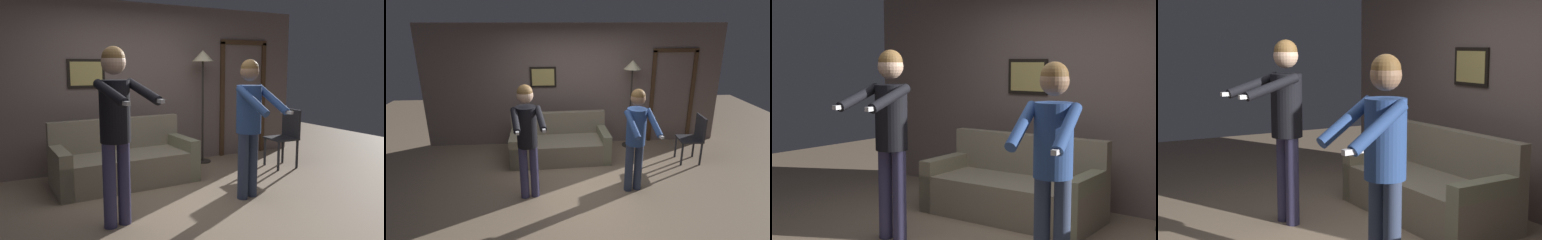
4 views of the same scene
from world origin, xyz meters
TOP-DOWN VIEW (x-y plane):
  - back_wall_assembly at (0.03, 1.95)m, footprint 6.40×0.10m
  - couch at (-0.35, 1.13)m, footprint 1.94×0.95m
  - person_standing_left at (-0.83, -0.24)m, footprint 0.53×0.77m
  - person_standing_right at (0.83, -0.15)m, footprint 0.51×0.64m

SIDE VIEW (x-z plane):
  - couch at x=-0.35m, z-range -0.16..0.71m
  - person_standing_right at x=0.83m, z-range 0.17..1.86m
  - person_standing_left at x=-0.83m, z-range 0.21..2.00m
  - back_wall_assembly at x=0.03m, z-range 0.00..2.60m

